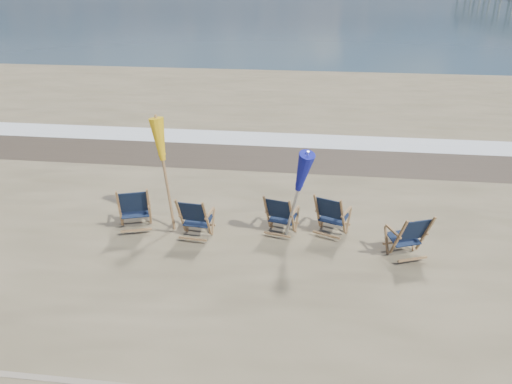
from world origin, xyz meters
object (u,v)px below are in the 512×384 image
beach_chair_4 (425,236)px  umbrella_yellow (164,146)px  umbrella_blue (296,168)px  beach_chair_0 (149,208)px  beach_chair_2 (292,218)px  beach_chair_3 (343,218)px  beach_chair_1 (207,220)px

beach_chair_4 → umbrella_yellow: size_ratio=0.42×
beach_chair_4 → umbrella_blue: size_ratio=0.47×
beach_chair_0 → beach_chair_2: bearing=162.2°
beach_chair_2 → beach_chair_3: (1.00, 0.07, 0.02)m
beach_chair_1 → beach_chair_4: size_ratio=0.98×
beach_chair_4 → umbrella_yellow: 5.27m
beach_chair_2 → beach_chair_3: beach_chair_3 is taller
beach_chair_3 → umbrella_blue: bearing=35.5°
beach_chair_4 → beach_chair_0: bearing=-26.4°
beach_chair_0 → beach_chair_1: bearing=147.8°
beach_chair_2 → beach_chair_3: size_ratio=0.97×
umbrella_yellow → beach_chair_0: bearing=-150.5°
beach_chair_0 → beach_chair_1: 1.31m
beach_chair_0 → umbrella_blue: 3.17m
beach_chair_3 → umbrella_yellow: (-3.58, 0.09, 1.32)m
beach_chair_3 → umbrella_yellow: 3.81m
beach_chair_3 → beach_chair_2: bearing=26.2°
beach_chair_3 → beach_chair_0: bearing=23.5°
beach_chair_3 → beach_chair_4: size_ratio=0.99×
umbrella_yellow → umbrella_blue: bearing=-6.9°
beach_chair_2 → umbrella_blue: (0.06, -0.15, 1.12)m
umbrella_yellow → umbrella_blue: size_ratio=1.11×
beach_chair_1 → beach_chair_2: size_ratio=1.03×
beach_chair_3 → umbrella_blue: size_ratio=0.46×
beach_chair_1 → beach_chair_4: beach_chair_4 is taller
beach_chair_2 → beach_chair_4: 2.53m
beach_chair_2 → beach_chair_3: bearing=-161.6°
beach_chair_0 → beach_chair_3: beach_chair_0 is taller
beach_chair_4 → umbrella_yellow: bearing=-28.9°
beach_chair_4 → beach_chair_1: bearing=-23.4°
beach_chair_2 → umbrella_yellow: size_ratio=0.40×
beach_chair_1 → beach_chair_3: bearing=-165.3°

